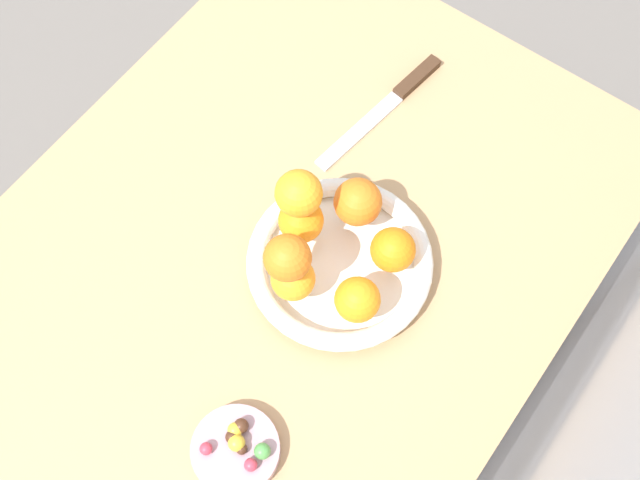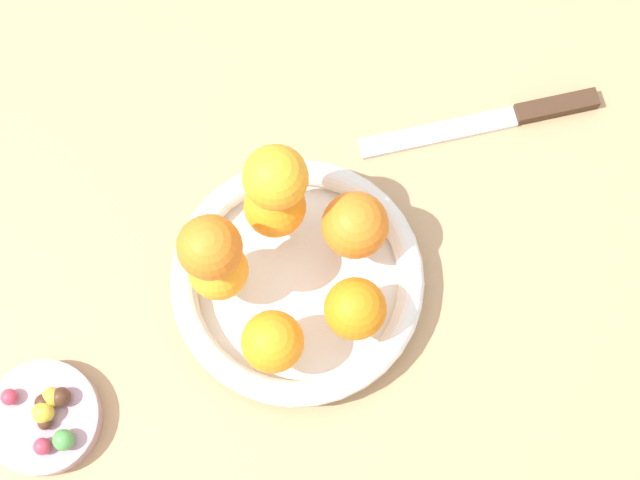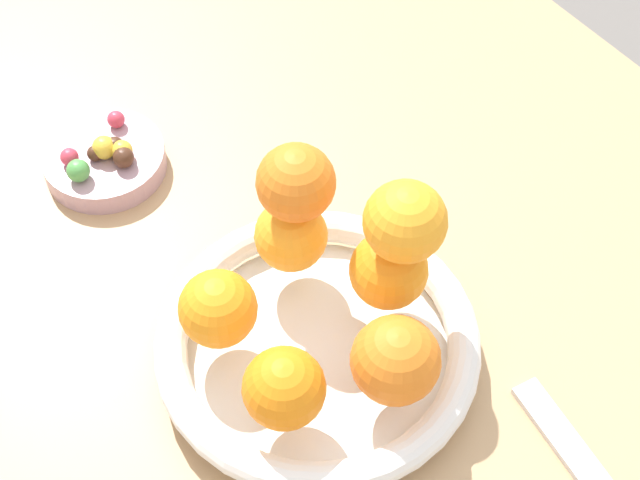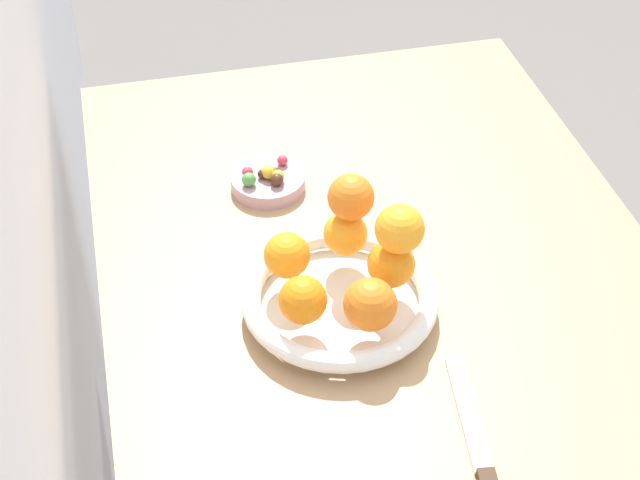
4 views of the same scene
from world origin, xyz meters
name	(u,v)px [view 4 (image 4 of 4)]	position (x,y,z in m)	size (l,w,h in m)	color
dining_table	(381,312)	(0.00, 0.00, 0.65)	(1.10, 0.76, 0.74)	tan
fruit_bowl	(340,299)	(-0.07, 0.08, 0.76)	(0.25, 0.25, 0.04)	white
candy_dish	(268,181)	(0.21, 0.12, 0.75)	(0.11, 0.11, 0.02)	#B28C99
orange_0	(391,264)	(-0.07, 0.01, 0.81)	(0.06, 0.06, 0.06)	orange
orange_1	(346,234)	(0.00, 0.05, 0.81)	(0.06, 0.06, 0.06)	orange
orange_2	(287,255)	(-0.03, 0.14, 0.81)	(0.06, 0.06, 0.06)	orange
orange_3	(303,300)	(-0.11, 0.14, 0.81)	(0.06, 0.06, 0.06)	orange
orange_4	(370,305)	(-0.14, 0.06, 0.81)	(0.07, 0.07, 0.07)	orange
orange_5	(400,229)	(-0.08, 0.01, 0.87)	(0.06, 0.06, 0.06)	orange
orange_6	(352,199)	(0.00, 0.05, 0.87)	(0.06, 0.06, 0.06)	orange
candy_ball_0	(277,180)	(0.18, 0.11, 0.77)	(0.02, 0.02, 0.02)	#472819
candy_ball_1	(269,172)	(0.20, 0.12, 0.77)	(0.02, 0.02, 0.02)	gold
candy_ball_2	(249,179)	(0.19, 0.15, 0.77)	(0.02, 0.02, 0.02)	#4C9947
candy_ball_3	(262,174)	(0.20, 0.13, 0.77)	(0.01, 0.01, 0.01)	#472819
candy_ball_4	(275,173)	(0.20, 0.11, 0.77)	(0.02, 0.02, 0.02)	#472819
candy_ball_5	(247,172)	(0.21, 0.15, 0.77)	(0.02, 0.02, 0.02)	#C6384C
candy_ball_6	(282,160)	(0.23, 0.09, 0.77)	(0.02, 0.02, 0.02)	#C6384C
candy_ball_7	(278,176)	(0.19, 0.11, 0.77)	(0.02, 0.02, 0.02)	gold
knife	(481,460)	(-0.34, -0.02, 0.75)	(0.26, 0.05, 0.01)	#3F2819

